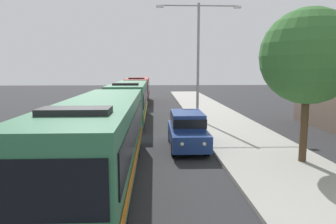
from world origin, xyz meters
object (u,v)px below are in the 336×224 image
object	(u,v)px
streetlamp_mid	(198,50)
white_suv	(187,128)
bus_second_in_line	(130,100)
bus_lead	(101,137)
bus_middle	(138,89)
roadside_tree	(308,57)

from	to	relation	value
streetlamp_mid	white_suv	bearing A→B (deg)	-101.61
bus_second_in_line	streetlamp_mid	size ratio (longest dim) A/B	1.25
bus_lead	bus_middle	distance (m)	27.14
white_suv	streetlamp_mid	xyz separation A→B (m)	(1.70, 8.28, 4.61)
bus_middle	white_suv	bearing A→B (deg)	-80.58
roadside_tree	bus_second_in_line	bearing A→B (deg)	125.32
bus_second_in_line	white_suv	xyz separation A→B (m)	(3.70, -8.76, -0.66)
bus_lead	bus_middle	xyz separation A→B (m)	(-0.00, 27.14, -0.00)
bus_middle	roadside_tree	distance (m)	26.98
bus_second_in_line	white_suv	distance (m)	9.53
bus_lead	streetlamp_mid	xyz separation A→B (m)	(5.40, 13.13, 3.95)
white_suv	bus_second_in_line	bearing A→B (deg)	112.90
white_suv	roadside_tree	world-z (taller)	roadside_tree
bus_second_in_line	bus_middle	distance (m)	13.53
bus_lead	white_suv	size ratio (longest dim) A/B	2.38
bus_middle	white_suv	size ratio (longest dim) A/B	2.36
streetlamp_mid	roadside_tree	size ratio (longest dim) A/B	1.37
white_suv	streetlamp_mid	size ratio (longest dim) A/B	0.55
streetlamp_mid	bus_middle	bearing A→B (deg)	111.07
white_suv	bus_lead	bearing A→B (deg)	-127.30
bus_second_in_line	streetlamp_mid	world-z (taller)	streetlamp_mid
bus_middle	streetlamp_mid	world-z (taller)	streetlamp_mid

